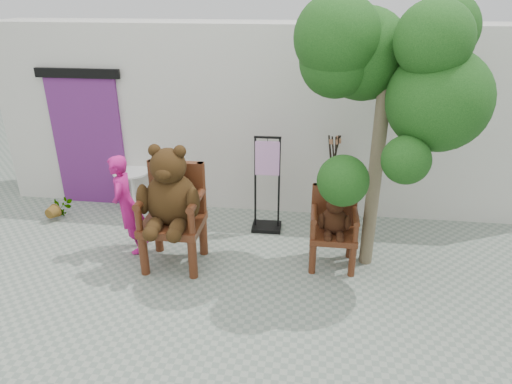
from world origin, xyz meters
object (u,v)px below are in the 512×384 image
Objects in this scene: stool_bucket at (331,185)px; cafe_table at (133,186)px; chair_big at (171,199)px; chair_small at (334,222)px; display_stand at (267,195)px; person at (127,205)px; tree at (386,66)px.

cafe_table is at bearing 179.98° from stool_bucket.
chair_big is 1.58× the size of chair_small.
display_stand is (2.31, -0.39, 0.14)m from cafe_table.
tree is (3.31, 0.08, 1.94)m from person.
chair_small is at bearing -171.75° from tree.
chair_small reaches higher than cafe_table.
cafe_table is at bearing 162.39° from tree.
chair_small is 1.25m from stool_bucket.
chair_small is 1.53× the size of cafe_table.
tree is (3.75, -1.19, 2.21)m from cafe_table.
display_stand is 2.64m from tree.
tree is (2.58, 0.33, 1.69)m from chair_big.
cafe_table is (-0.44, 1.26, -0.27)m from person.
chair_small is at bearing -42.11° from display_stand.
tree is at bearing 8.25° from chair_small.
person reaches higher than cafe_table.
chair_small is 0.71× the size of display_stand.
tree reaches higher than chair_small.
chair_big is 2.16m from chair_small.
display_stand is (1.14, 1.12, -0.38)m from chair_big.
person is at bearing 161.03° from chair_big.
chair_small is 0.31× the size of tree.
stool_bucket is 2.38m from tree.
chair_small is at bearing 85.31° from person.
person is (-2.86, -0.01, 0.07)m from chair_small.
tree is at bearing -17.61° from cafe_table.
person is 2.03× the size of cafe_table.
cafe_table is 0.20× the size of tree.
tree is (0.45, 0.07, 2.01)m from chair_small.
person is 3.11m from stool_bucket.
cafe_table is 3.28m from stool_bucket.
stool_bucket is at bearing -0.02° from cafe_table.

